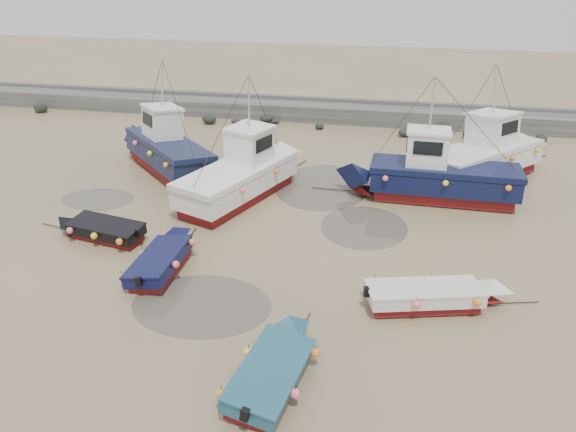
% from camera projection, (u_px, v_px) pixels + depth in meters
% --- Properties ---
extents(ground, '(120.00, 120.00, 0.00)m').
position_uv_depth(ground, '(270.00, 265.00, 23.04)').
color(ground, '#9A825A').
rests_on(ground, ground).
extents(seawall, '(60.00, 4.92, 1.50)m').
position_uv_depth(seawall, '(337.00, 113.00, 42.24)').
color(seawall, slate).
rests_on(seawall, ground).
extents(puddle_a, '(5.18, 5.18, 0.01)m').
position_uv_depth(puddle_a, '(202.00, 304.00, 20.44)').
color(puddle_a, '#504A40').
rests_on(puddle_a, ground).
extents(puddle_b, '(4.06, 4.06, 0.01)m').
position_uv_depth(puddle_b, '(364.00, 227.00, 26.20)').
color(puddle_b, '#504A40').
rests_on(puddle_b, ground).
extents(puddle_c, '(3.83, 3.83, 0.01)m').
position_uv_depth(puddle_c, '(98.00, 199.00, 29.13)').
color(puddle_c, '#504A40').
rests_on(puddle_c, ground).
extents(puddle_d, '(5.22, 5.22, 0.01)m').
position_uv_depth(puddle_d, '(323.00, 186.00, 30.76)').
color(puddle_d, '#504A40').
rests_on(puddle_d, ground).
extents(dinghy_1, '(2.09, 5.90, 1.43)m').
position_uv_depth(dinghy_1, '(165.00, 257.00, 22.53)').
color(dinghy_1, maroon).
rests_on(dinghy_1, ground).
extents(dinghy_2, '(2.53, 5.85, 1.43)m').
position_uv_depth(dinghy_2, '(273.00, 366.00, 16.59)').
color(dinghy_2, maroon).
rests_on(dinghy_2, ground).
extents(dinghy_3, '(6.36, 2.79, 1.43)m').
position_uv_depth(dinghy_3, '(434.00, 294.00, 20.07)').
color(dinghy_3, maroon).
rests_on(dinghy_3, ground).
extents(dinghy_4, '(5.66, 2.31, 1.43)m').
position_uv_depth(dinghy_4, '(100.00, 227.00, 24.95)').
color(dinghy_4, maroon).
rests_on(dinghy_4, ground).
extents(cabin_boat_0, '(8.31, 8.18, 6.22)m').
position_uv_depth(cabin_boat_0, '(163.00, 147.00, 32.62)').
color(cabin_boat_0, maroon).
rests_on(cabin_boat_0, ground).
extents(cabin_boat_1, '(5.50, 10.50, 6.22)m').
position_uv_depth(cabin_boat_1, '(245.00, 172.00, 28.99)').
color(cabin_boat_1, maroon).
rests_on(cabin_boat_1, ground).
extents(cabin_boat_2, '(10.60, 3.26, 6.22)m').
position_uv_depth(cabin_boat_2, '(432.00, 175.00, 28.64)').
color(cabin_boat_2, maroon).
rests_on(cabin_boat_2, ground).
extents(cabin_boat_3, '(8.31, 8.90, 6.22)m').
position_uv_depth(cabin_boat_3, '(488.00, 155.00, 31.38)').
color(cabin_boat_3, maroon).
rests_on(cabin_boat_3, ground).
extents(person, '(0.73, 0.70, 1.69)m').
position_uv_depth(person, '(264.00, 191.00, 30.10)').
color(person, '#17193A').
rests_on(person, ground).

